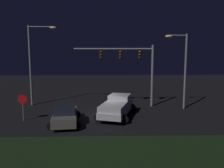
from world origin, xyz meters
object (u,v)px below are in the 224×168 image
(car_sedan, at_px, (65,115))
(street_lamp_right, at_px, (181,62))
(street_lamp_left, at_px, (35,56))
(traffic_signal_gantry, at_px, (129,61))
(stop_sign, at_px, (23,103))
(pickup_truck, at_px, (117,105))

(car_sedan, distance_m, street_lamp_right, 12.51)
(street_lamp_left, bearing_deg, street_lamp_right, -7.51)
(street_lamp_right, bearing_deg, traffic_signal_gantry, 168.19)
(street_lamp_right, relative_size, stop_sign, 3.38)
(pickup_truck, bearing_deg, car_sedan, 132.72)
(traffic_signal_gantry, bearing_deg, street_lamp_right, -11.81)
(pickup_truck, distance_m, traffic_signal_gantry, 5.63)
(car_sedan, height_order, street_lamp_right, street_lamp_right)
(pickup_truck, relative_size, stop_sign, 2.58)
(car_sedan, xyz_separation_m, traffic_signal_gantry, (5.71, 5.89, 4.16))
(traffic_signal_gantry, distance_m, stop_sign, 11.12)
(car_sedan, height_order, street_lamp_left, street_lamp_left)
(street_lamp_left, xyz_separation_m, stop_sign, (0.63, -5.88, -3.84))
(pickup_truck, height_order, street_lamp_left, street_lamp_left)
(pickup_truck, height_order, car_sedan, pickup_truck)
(traffic_signal_gantry, relative_size, street_lamp_left, 0.97)
(car_sedan, bearing_deg, traffic_signal_gantry, -51.41)
(pickup_truck, relative_size, car_sedan, 1.25)
(pickup_truck, bearing_deg, street_lamp_right, -50.92)
(street_lamp_left, bearing_deg, traffic_signal_gantry, -5.27)
(pickup_truck, distance_m, street_lamp_right, 8.04)
(street_lamp_right, bearing_deg, pickup_truck, -157.46)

